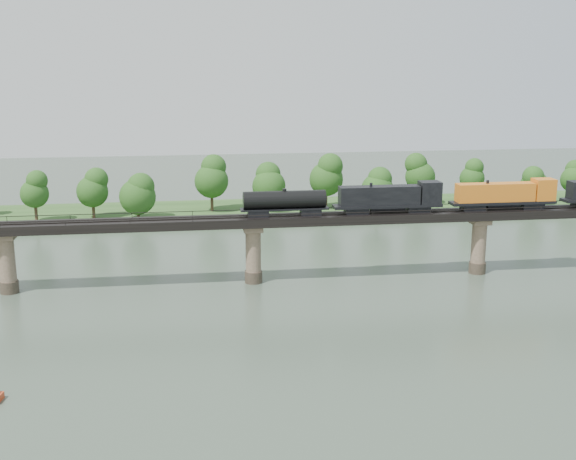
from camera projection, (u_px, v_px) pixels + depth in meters
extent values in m
plane|color=#334134|center=(275.00, 351.00, 94.31)|extent=(400.00, 400.00, 0.00)
cube|color=#284A1D|center=(233.00, 212.00, 176.01)|extent=(300.00, 24.00, 1.60)
cylinder|color=#473A2D|center=(9.00, 287.00, 117.57)|extent=(3.00, 3.00, 2.00)
cylinder|color=#866C57|center=(7.00, 260.00, 116.53)|extent=(2.60, 2.60, 9.00)
cube|color=#866C57|center=(5.00, 236.00, 115.60)|extent=(3.20, 3.20, 1.00)
cylinder|color=#473A2D|center=(254.00, 277.00, 122.98)|extent=(3.00, 3.00, 2.00)
cylinder|color=#866C57|center=(253.00, 251.00, 121.93)|extent=(2.60, 2.60, 9.00)
cube|color=#866C57|center=(253.00, 228.00, 121.01)|extent=(3.20, 3.20, 1.00)
cylinder|color=#473A2D|center=(477.00, 267.00, 128.38)|extent=(3.00, 3.00, 2.00)
cylinder|color=#866C57|center=(479.00, 243.00, 127.34)|extent=(2.60, 2.60, 9.00)
cube|color=#866C57|center=(480.00, 221.00, 126.41)|extent=(3.20, 3.20, 1.00)
cube|color=black|center=(253.00, 221.00, 120.72)|extent=(220.00, 5.00, 1.50)
cube|color=black|center=(253.00, 217.00, 119.80)|extent=(220.00, 0.12, 0.16)
cube|color=black|center=(252.00, 215.00, 121.25)|extent=(220.00, 0.12, 0.16)
cube|color=black|center=(254.00, 216.00, 118.07)|extent=(220.00, 0.10, 0.10)
cube|color=black|center=(252.00, 210.00, 122.69)|extent=(220.00, 0.10, 0.10)
cube|color=black|center=(254.00, 218.00, 118.15)|extent=(0.08, 0.08, 0.70)
cube|color=black|center=(252.00, 212.00, 122.77)|extent=(0.08, 0.08, 0.70)
cylinder|color=#382619|center=(36.00, 214.00, 161.04)|extent=(0.70, 0.70, 3.51)
sphere|color=#1A4413|center=(35.00, 194.00, 159.95)|extent=(6.31, 6.31, 6.31)
sphere|color=#1A4413|center=(33.00, 181.00, 159.27)|extent=(4.73, 4.73, 4.73)
cylinder|color=#382619|center=(94.00, 211.00, 165.14)|extent=(0.70, 0.70, 3.34)
sphere|color=#1A4413|center=(92.00, 192.00, 164.10)|extent=(7.18, 7.18, 7.18)
sphere|color=#1A4413|center=(92.00, 180.00, 163.46)|extent=(5.39, 5.39, 5.39)
cylinder|color=#382619|center=(138.00, 213.00, 163.99)|extent=(0.70, 0.70, 2.83)
sphere|color=#1A4413|center=(138.00, 197.00, 163.11)|extent=(8.26, 8.26, 8.26)
sphere|color=#1A4413|center=(137.00, 186.00, 162.57)|extent=(6.19, 6.19, 6.19)
cylinder|color=#382619|center=(212.00, 203.00, 172.44)|extent=(0.70, 0.70, 3.96)
sphere|color=#1A4413|center=(211.00, 181.00, 171.22)|extent=(8.07, 8.07, 8.07)
sphere|color=#1A4413|center=(211.00, 167.00, 170.45)|extent=(6.05, 6.05, 6.05)
cylinder|color=#382619|center=(269.00, 204.00, 172.88)|extent=(0.70, 0.70, 3.27)
sphere|color=#1A4413|center=(269.00, 186.00, 171.87)|extent=(8.03, 8.03, 8.03)
sphere|color=#1A4413|center=(269.00, 175.00, 171.24)|extent=(6.02, 6.02, 6.02)
cylinder|color=#382619|center=(326.00, 200.00, 175.84)|extent=(0.70, 0.70, 3.92)
sphere|color=#1A4413|center=(326.00, 179.00, 174.63)|extent=(8.29, 8.29, 8.29)
sphere|color=#1A4413|center=(326.00, 166.00, 173.87)|extent=(6.21, 6.21, 6.21)
cylinder|color=#382619|center=(377.00, 206.00, 170.72)|extent=(0.70, 0.70, 3.02)
sphere|color=#1A4413|center=(377.00, 190.00, 169.78)|extent=(7.74, 7.74, 7.74)
sphere|color=#1A4413|center=(378.00, 179.00, 169.20)|extent=(5.80, 5.80, 5.80)
cylinder|color=#382619|center=(419.00, 197.00, 180.77)|extent=(0.70, 0.70, 3.80)
sphere|color=#1A4413|center=(420.00, 177.00, 179.60)|extent=(7.47, 7.47, 7.47)
sphere|color=#1A4413|center=(421.00, 164.00, 178.86)|extent=(5.60, 5.60, 5.60)
cylinder|color=#382619|center=(471.00, 196.00, 182.89)|extent=(0.70, 0.70, 3.38)
sphere|color=#1A4413|center=(472.00, 178.00, 181.84)|extent=(6.23, 6.23, 6.23)
sphere|color=#1A4413|center=(473.00, 167.00, 181.19)|extent=(4.67, 4.67, 4.67)
cylinder|color=#382619|center=(533.00, 200.00, 179.18)|extent=(0.70, 0.70, 2.77)
sphere|color=#1A4413|center=(534.00, 185.00, 178.32)|extent=(7.04, 7.04, 7.04)
sphere|color=#1A4413|center=(535.00, 176.00, 177.79)|extent=(5.28, 5.28, 5.28)
cylinder|color=#382619|center=(572.00, 195.00, 185.95)|extent=(0.70, 0.70, 2.94)
sphere|color=#1A4413|center=(574.00, 180.00, 185.04)|extent=(6.73, 6.73, 6.73)
sphere|color=#1A4413|center=(575.00, 170.00, 184.47)|extent=(5.05, 5.05, 5.05)
cube|color=black|center=(531.00, 205.00, 127.09)|extent=(3.95, 2.37, 1.09)
cube|color=black|center=(473.00, 207.00, 125.62)|extent=(3.95, 2.37, 1.09)
cube|color=black|center=(502.00, 202.00, 126.19)|extent=(18.78, 2.97, 0.49)
cube|color=#C76618|center=(495.00, 192.00, 125.57)|extent=(13.84, 2.67, 3.16)
cube|color=#C76618|center=(543.00, 189.00, 126.70)|extent=(3.56, 2.97, 3.76)
cylinder|color=black|center=(502.00, 205.00, 126.32)|extent=(5.93, 1.38, 1.38)
cube|color=black|center=(418.00, 209.00, 124.28)|extent=(3.95, 2.37, 1.09)
cube|color=black|center=(356.00, 210.00, 122.81)|extent=(3.95, 2.37, 1.09)
cube|color=black|center=(387.00, 206.00, 123.38)|extent=(18.78, 2.97, 0.49)
cube|color=black|center=(379.00, 195.00, 122.76)|extent=(13.84, 2.67, 3.16)
cube|color=black|center=(430.00, 192.00, 123.89)|extent=(3.56, 2.97, 3.76)
cylinder|color=black|center=(387.00, 209.00, 123.51)|extent=(5.93, 1.38, 1.38)
cube|color=black|center=(311.00, 212.00, 121.74)|extent=(3.46, 2.17, 1.09)
cube|color=black|center=(258.00, 213.00, 120.54)|extent=(3.46, 2.17, 1.09)
cube|color=black|center=(284.00, 209.00, 120.99)|extent=(14.83, 2.37, 0.30)
cylinder|color=black|center=(284.00, 200.00, 120.62)|extent=(13.84, 2.97, 2.97)
cylinder|color=black|center=(284.00, 190.00, 120.26)|extent=(0.69, 0.69, 0.49)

